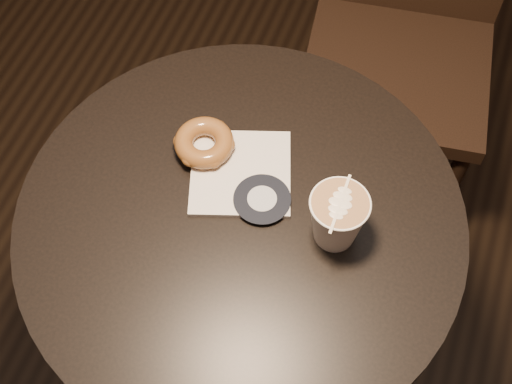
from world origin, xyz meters
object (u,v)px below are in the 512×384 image
Objects in this scene: doughnut at (204,143)px; latte_cup at (337,219)px; pastry_bag at (241,173)px; cafe_table at (242,269)px; chair at (410,2)px.

doughnut is 0.98× the size of latte_cup.
pastry_bag is at bearing -17.54° from doughnut.
pastry_bag is (-0.03, 0.07, 0.20)m from cafe_table.
chair is at bearing 69.83° from doughnut.
pastry_bag is at bearing 109.93° from cafe_table.
chair is at bearing 91.27° from latte_cup.
pastry_bag is 0.18m from latte_cup.
chair is 0.72m from latte_cup.
cafe_table is at bearing -88.55° from pastry_bag.
latte_cup is (0.14, 0.02, 0.25)m from cafe_table.
chair is 6.59× the size of pastry_bag.
cafe_table is 7.78× the size of doughnut.
doughnut is at bearing 162.70° from latte_cup.
latte_cup is at bearing -35.67° from pastry_bag.
latte_cup is (0.24, -0.08, 0.03)m from doughnut.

